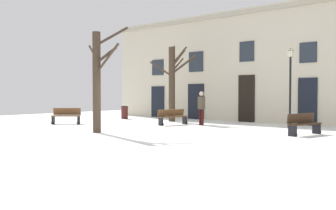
# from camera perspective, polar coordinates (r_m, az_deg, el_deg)

# --- Properties ---
(ground_plane) EXTENTS (34.82, 34.82, 0.00)m
(ground_plane) POSITION_cam_1_polar(r_m,az_deg,el_deg) (15.97, -4.23, -4.42)
(ground_plane) COLOR white
(building_facade) EXTENTS (21.76, 0.60, 6.78)m
(building_facade) POSITION_cam_1_polar(r_m,az_deg,el_deg) (23.44, 11.93, 5.94)
(building_facade) COLOR beige
(building_facade) RESTS_ON ground
(tree_foreground) EXTENTS (2.60, 1.75, 4.69)m
(tree_foreground) POSITION_cam_1_polar(r_m,az_deg,el_deg) (23.17, 0.68, 3.63)
(tree_foreground) COLOR #423326
(tree_foreground) RESTS_ON ground
(tree_near_facade) EXTENTS (2.20, 1.59, 4.73)m
(tree_near_facade) POSITION_cam_1_polar(r_m,az_deg,el_deg) (16.90, -10.45, 3.88)
(tree_near_facade) COLOR #423326
(tree_near_facade) RESTS_ON ground
(streetlamp) EXTENTS (0.30, 0.30, 3.91)m
(streetlamp) POSITION_cam_1_polar(r_m,az_deg,el_deg) (19.47, 17.80, 3.66)
(streetlamp) COLOR black
(streetlamp) RESTS_ON ground
(litter_bin) EXTENTS (0.47, 0.47, 0.86)m
(litter_bin) POSITION_cam_1_polar(r_m,az_deg,el_deg) (25.67, -6.51, -1.09)
(litter_bin) COLOR #4C1E19
(litter_bin) RESTS_ON ground
(bench_by_litter_bin) EXTENTS (1.51, 1.38, 0.90)m
(bench_by_litter_bin) POSITION_cam_1_polar(r_m,az_deg,el_deg) (21.92, -14.96, -1.58)
(bench_by_litter_bin) COLOR brown
(bench_by_litter_bin) RESTS_ON ground
(bench_facing_shops) EXTENTS (0.85, 1.84, 0.89)m
(bench_facing_shops) POSITION_cam_1_polar(r_m,az_deg,el_deg) (16.67, 19.61, -2.64)
(bench_facing_shops) COLOR #3D2819
(bench_facing_shops) RESTS_ON ground
(bench_back_to_back_left) EXTENTS (0.84, 1.82, 0.84)m
(bench_back_to_back_left) POSITION_cam_1_polar(r_m,az_deg,el_deg) (20.70, 0.67, -1.74)
(bench_back_to_back_left) COLOR brown
(bench_back_to_back_left) RESTS_ON ground
(person_crossing_plaza) EXTENTS (0.43, 0.32, 1.81)m
(person_crossing_plaza) POSITION_cam_1_polar(r_m,az_deg,el_deg) (20.44, 5.01, -0.21)
(person_crossing_plaza) COLOR #350F0F
(person_crossing_plaza) RESTS_ON ground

